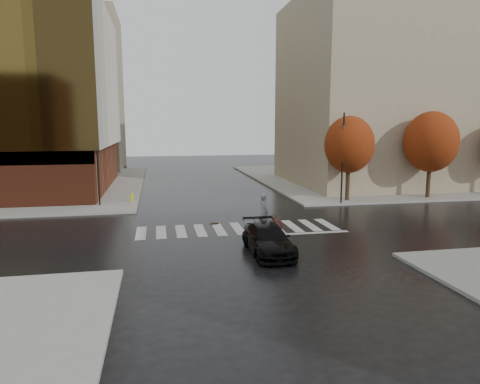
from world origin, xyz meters
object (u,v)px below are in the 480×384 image
object	(u,v)px
cyclist	(265,220)
traffic_light_ne	(343,153)
sedan	(268,239)
traffic_light_nw	(96,141)
fire_hydrant	(132,197)

from	to	relation	value
cyclist	traffic_light_ne	size ratio (longest dim) A/B	0.34
cyclist	traffic_light_ne	bearing A→B (deg)	-57.21
sedan	traffic_light_nw	size ratio (longest dim) A/B	0.57
sedan	traffic_light_ne	world-z (taller)	traffic_light_ne
cyclist	fire_hydrant	distance (m)	13.45
cyclist	traffic_light_nw	size ratio (longest dim) A/B	0.28
cyclist	fire_hydrant	xyz separation A→B (m)	(-7.74, 11.00, -0.27)
traffic_light_ne	fire_hydrant	size ratio (longest dim) A/B	10.30
fire_hydrant	sedan	bearing A→B (deg)	-64.13
sedan	traffic_light_ne	bearing A→B (deg)	51.79
traffic_light_nw	traffic_light_ne	world-z (taller)	traffic_light_nw
sedan	cyclist	world-z (taller)	cyclist
traffic_light_nw	cyclist	bearing A→B (deg)	33.06
sedan	cyclist	bearing A→B (deg)	78.01
cyclist	traffic_light_nw	xyz separation A→B (m)	(-9.97, 10.00, 4.05)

